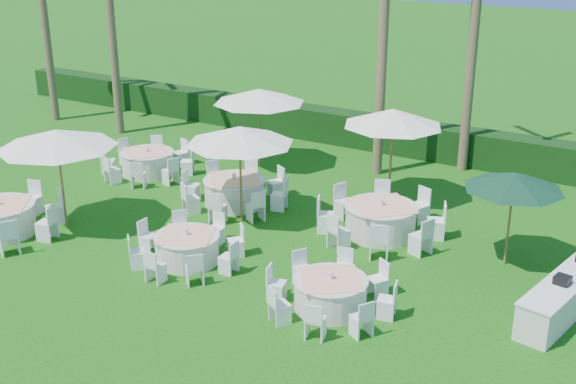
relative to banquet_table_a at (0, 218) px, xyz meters
name	(u,v)px	position (x,y,z in m)	size (l,w,h in m)	color
ground	(147,272)	(4.92, 0.26, -0.44)	(120.00, 120.00, 0.00)	#154F0D
hedge	(362,130)	(4.92, 12.26, 0.16)	(34.00, 1.00, 1.20)	black
banquet_table_a	(0,218)	(0.00, 0.00, 0.00)	(3.33, 3.33, 1.00)	beige
banquet_table_b	(187,247)	(5.40, 1.24, -0.06)	(2.84, 2.84, 0.87)	beige
banquet_table_c	(330,293)	(9.52, 1.01, -0.06)	(2.86, 2.86, 0.88)	beige
banquet_table_d	(148,162)	(0.16, 5.76, -0.03)	(3.06, 3.06, 0.94)	beige
banquet_table_e	(234,191)	(4.23, 4.96, -0.02)	(3.20, 3.20, 0.97)	beige
banquet_table_f	(380,219)	(8.84, 5.18, 0.01)	(3.31, 3.31, 1.02)	beige
umbrella_a	(57,139)	(1.20, 1.20, 2.11)	(3.19, 3.19, 2.80)	brown
umbrella_b	(240,135)	(5.12, 4.03, 2.08)	(2.99, 2.99, 2.77)	brown
umbrella_c	(259,96)	(2.97, 8.29, 2.04)	(3.08, 3.08, 2.72)	brown
umbrella_d	(393,117)	(8.06, 7.58, 2.17)	(2.93, 2.93, 2.86)	brown
umbrella_green	(514,181)	(12.21, 5.14, 1.75)	(2.40, 2.40, 2.40)	brown
buffet_table	(567,293)	(13.96, 3.51, 0.01)	(1.42, 3.68, 1.28)	beige
palm_a	(109,4)	(-4.09, 8.95, 4.56)	(4.40, 4.14, 9.09)	brown
palm_d	(473,45)	(9.01, 11.56, 3.76)	(4.40, 4.17, 7.54)	brown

